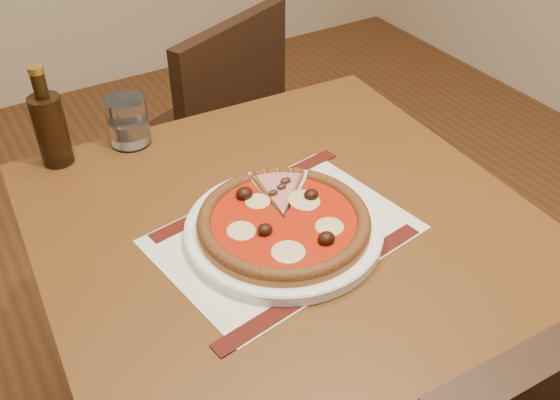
# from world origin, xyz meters

# --- Properties ---
(table) EXTENTS (0.84, 0.84, 0.75)m
(table) POSITION_xyz_m (0.55, 0.86, 0.65)
(table) COLOR brown
(table) RESTS_ON ground
(chair_far) EXTENTS (0.53, 0.53, 0.85)m
(chair_far) POSITION_xyz_m (0.72, 1.55, 0.49)
(chair_far) COLOR black
(chair_far) RESTS_ON ground
(placemat) EXTENTS (0.44, 0.34, 0.00)m
(placemat) POSITION_xyz_m (0.53, 0.83, 0.75)
(placemat) COLOR beige
(placemat) RESTS_ON table
(plate) EXTENTS (0.32, 0.32, 0.02)m
(plate) POSITION_xyz_m (0.53, 0.83, 0.76)
(plate) COLOR white
(plate) RESTS_ON placemat
(pizza) EXTENTS (0.28, 0.28, 0.04)m
(pizza) POSITION_xyz_m (0.53, 0.83, 0.78)
(pizza) COLOR #A35D27
(pizza) RESTS_ON plate
(ham_slice) EXTENTS (0.10, 0.14, 0.02)m
(ham_slice) POSITION_xyz_m (0.59, 0.91, 0.78)
(ham_slice) COLOR #A35D27
(ham_slice) RESTS_ON plate
(water_glass) EXTENTS (0.09, 0.09, 0.10)m
(water_glass) POSITION_xyz_m (0.42, 1.23, 0.80)
(water_glass) COLOR white
(water_glass) RESTS_ON table
(bottle) EXTENTS (0.06, 0.06, 0.20)m
(bottle) POSITION_xyz_m (0.27, 1.24, 0.83)
(bottle) COLOR #341F0D
(bottle) RESTS_ON table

